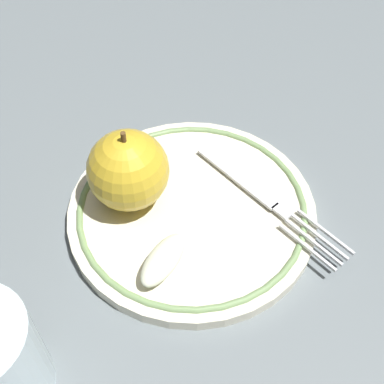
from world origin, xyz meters
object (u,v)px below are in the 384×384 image
at_px(apple_red_whole, 130,168).
at_px(apple_slice_front, 163,260).
at_px(plate, 192,211).
at_px(fork, 263,197).

distance_m(apple_red_whole, apple_slice_front, 0.09).
distance_m(plate, apple_red_whole, 0.07).
xyz_separation_m(apple_red_whole, fork, (-0.10, -0.06, -0.03)).
bearing_deg(apple_slice_front, plate, -171.08).
bearing_deg(apple_red_whole, plate, -163.33).
height_order(plate, apple_slice_front, apple_slice_front).
distance_m(plate, apple_slice_front, 0.07).
height_order(apple_red_whole, fork, apple_red_whole).
distance_m(apple_slice_front, fork, 0.11).
bearing_deg(plate, apple_slice_front, 100.80).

